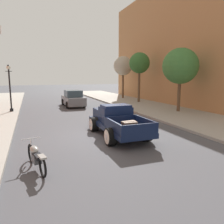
{
  "coord_description": "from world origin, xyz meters",
  "views": [
    {
      "loc": [
        -3.57,
        -10.39,
        3.04
      ],
      "look_at": [
        0.81,
        1.21,
        1.0
      ],
      "focal_mm": 34.92,
      "sensor_mm": 36.0,
      "label": 1
    }
  ],
  "objects_px": {
    "hotrod_truck_navy": "(116,121)",
    "street_lamp_far": "(10,84)",
    "street_tree_third": "(123,66)",
    "car_background_grey": "(73,99)",
    "street_tree_nearest": "(180,66)",
    "street_tree_second": "(139,63)",
    "motorcycle_parked": "(36,156)"
  },
  "relations": [
    {
      "from": "hotrod_truck_navy",
      "to": "street_tree_third",
      "type": "relative_size",
      "value": 0.9
    },
    {
      "from": "hotrod_truck_navy",
      "to": "motorcycle_parked",
      "type": "xyz_separation_m",
      "value": [
        -4.07,
        -3.09,
        -0.31
      ]
    },
    {
      "from": "street_tree_second",
      "to": "hotrod_truck_navy",
      "type": "bearing_deg",
      "value": -122.43
    },
    {
      "from": "street_tree_third",
      "to": "street_lamp_far",
      "type": "bearing_deg",
      "value": -151.39
    },
    {
      "from": "street_tree_nearest",
      "to": "motorcycle_parked",
      "type": "bearing_deg",
      "value": -146.4
    },
    {
      "from": "street_tree_third",
      "to": "street_tree_nearest",
      "type": "bearing_deg",
      "value": -90.91
    },
    {
      "from": "motorcycle_parked",
      "to": "street_tree_third",
      "type": "relative_size",
      "value": 0.38
    },
    {
      "from": "street_tree_nearest",
      "to": "street_tree_second",
      "type": "relative_size",
      "value": 0.94
    },
    {
      "from": "hotrod_truck_navy",
      "to": "street_lamp_far",
      "type": "relative_size",
      "value": 1.29
    },
    {
      "from": "street_tree_second",
      "to": "street_tree_third",
      "type": "bearing_deg",
      "value": 88.69
    },
    {
      "from": "street_tree_nearest",
      "to": "street_tree_second",
      "type": "distance_m",
      "value": 7.27
    },
    {
      "from": "street_tree_nearest",
      "to": "street_tree_third",
      "type": "xyz_separation_m",
      "value": [
        0.19,
        12.06,
        0.52
      ]
    },
    {
      "from": "street_tree_second",
      "to": "street_tree_third",
      "type": "distance_m",
      "value": 4.82
    },
    {
      "from": "car_background_grey",
      "to": "street_tree_nearest",
      "type": "height_order",
      "value": "street_tree_nearest"
    },
    {
      "from": "motorcycle_parked",
      "to": "hotrod_truck_navy",
      "type": "bearing_deg",
      "value": 37.21
    },
    {
      "from": "street_tree_nearest",
      "to": "street_tree_third",
      "type": "distance_m",
      "value": 12.08
    },
    {
      "from": "motorcycle_parked",
      "to": "street_lamp_far",
      "type": "relative_size",
      "value": 0.54
    },
    {
      "from": "street_tree_second",
      "to": "car_background_grey",
      "type": "bearing_deg",
      "value": -179.48
    },
    {
      "from": "motorcycle_parked",
      "to": "street_lamp_far",
      "type": "xyz_separation_m",
      "value": [
        -1.58,
        12.46,
        1.94
      ]
    },
    {
      "from": "street_tree_second",
      "to": "street_tree_nearest",
      "type": "bearing_deg",
      "value": -90.64
    },
    {
      "from": "hotrod_truck_navy",
      "to": "street_lamp_far",
      "type": "xyz_separation_m",
      "value": [
        -5.65,
        9.37,
        1.63
      ]
    },
    {
      "from": "street_lamp_far",
      "to": "car_background_grey",
      "type": "bearing_deg",
      "value": 22.7
    },
    {
      "from": "motorcycle_parked",
      "to": "street_tree_nearest",
      "type": "height_order",
      "value": "street_tree_nearest"
    },
    {
      "from": "street_tree_nearest",
      "to": "hotrod_truck_navy",
      "type": "bearing_deg",
      "value": -148.52
    },
    {
      "from": "car_background_grey",
      "to": "street_tree_nearest",
      "type": "distance_m",
      "value": 10.8
    },
    {
      "from": "hotrod_truck_navy",
      "to": "street_tree_nearest",
      "type": "height_order",
      "value": "street_tree_nearest"
    },
    {
      "from": "street_tree_second",
      "to": "street_lamp_far",
      "type": "bearing_deg",
      "value": -169.6
    },
    {
      "from": "hotrod_truck_navy",
      "to": "street_tree_third",
      "type": "distance_m",
      "value": 18.61
    },
    {
      "from": "hotrod_truck_navy",
      "to": "street_tree_second",
      "type": "height_order",
      "value": "street_tree_second"
    },
    {
      "from": "street_tree_second",
      "to": "street_tree_third",
      "type": "relative_size",
      "value": 1.0
    },
    {
      "from": "car_background_grey",
      "to": "street_tree_third",
      "type": "distance_m",
      "value": 9.76
    },
    {
      "from": "car_background_grey",
      "to": "street_lamp_far",
      "type": "distance_m",
      "value": 6.28
    }
  ]
}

